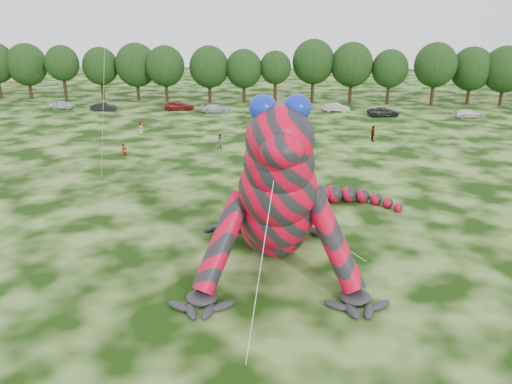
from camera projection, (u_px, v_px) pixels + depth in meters
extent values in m
plane|color=#16330A|center=(217.00, 249.00, 31.53)|extent=(240.00, 240.00, 0.00)
cylinder|color=silver|center=(104.00, 81.00, 39.83)|extent=(0.02, 0.02, 18.99)
cylinder|color=#382314|center=(101.00, 178.00, 44.93)|extent=(0.08, 0.08, 0.24)
imported|color=silver|center=(62.00, 105.00, 79.57)|extent=(3.82, 1.59, 1.29)
imported|color=black|center=(103.00, 107.00, 77.74)|extent=(3.88, 1.47, 1.27)
imported|color=maroon|center=(179.00, 106.00, 78.53)|extent=(5.04, 3.06, 1.31)
imported|color=silver|center=(215.00, 109.00, 76.37)|extent=(4.44, 2.02, 1.26)
imported|color=navy|center=(263.00, 109.00, 75.74)|extent=(4.07, 1.74, 1.37)
imported|color=#B9B2A8|center=(337.00, 107.00, 77.12)|extent=(4.09, 1.64, 1.32)
imported|color=#27272A|center=(383.00, 112.00, 73.50)|extent=(4.89, 2.70, 1.30)
imported|color=silver|center=(468.00, 113.00, 72.52)|extent=(4.52, 2.44, 1.24)
imported|color=gray|center=(373.00, 134.00, 58.56)|extent=(0.68, 1.17, 1.87)
imported|color=gray|center=(124.00, 152.00, 50.99)|extent=(0.66, 0.72, 1.64)
imported|color=gray|center=(220.00, 142.00, 55.30)|extent=(1.00, 0.98, 1.62)
imported|color=gray|center=(141.00, 128.00, 61.84)|extent=(0.70, 0.92, 1.68)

